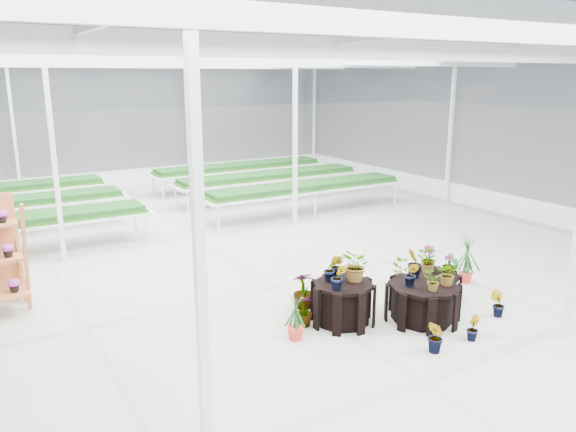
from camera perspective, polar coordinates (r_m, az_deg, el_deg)
ground_plane at (r=10.68m, az=-1.70°, el=-7.79°), size 24.00×24.00×0.00m
greenhouse_shell at (r=10.06m, az=-1.80°, el=4.19°), size 18.00×24.00×4.50m
steel_frame at (r=10.06m, az=-1.80°, el=4.19°), size 18.00×24.00×4.50m
nursery_benches at (r=16.94m, az=-13.78°, el=1.58°), size 16.00×7.00×0.84m
plinth_tall at (r=9.36m, az=5.60°, el=-8.80°), size 1.06×1.06×0.70m
plinth_mid at (r=9.69m, az=13.52°, el=-8.52°), size 1.47×1.47×0.64m
plinth_low at (r=10.85m, az=14.69°, el=-6.74°), size 0.97×0.97×0.41m
nursery_plants at (r=10.00m, az=10.38°, el=-6.17°), size 4.57×2.82×1.25m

